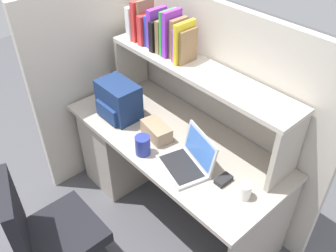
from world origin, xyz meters
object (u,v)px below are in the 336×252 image
at_px(tissue_box, 156,131).
at_px(laptop, 189,160).
at_px(paper_cup, 244,191).
at_px(computer_mouse, 224,180).
at_px(snack_canister, 143,145).
at_px(backpack, 118,101).
at_px(office_chair, 54,243).

bearing_deg(tissue_box, laptop, 2.61).
bearing_deg(paper_cup, laptop, -171.32).
distance_m(computer_mouse, paper_cup, 0.15).
distance_m(computer_mouse, snack_canister, 0.54).
height_order(computer_mouse, paper_cup, paper_cup).
height_order(backpack, computer_mouse, backpack).
distance_m(computer_mouse, tissue_box, 0.57).
xyz_separation_m(computer_mouse, office_chair, (-0.53, -0.87, -0.35)).
distance_m(backpack, tissue_box, 0.37).
height_order(backpack, snack_canister, backpack).
bearing_deg(office_chair, backpack, -46.17).
distance_m(computer_mouse, office_chair, 1.08).
distance_m(backpack, snack_canister, 0.45).
distance_m(paper_cup, snack_canister, 0.68).
bearing_deg(computer_mouse, laptop, -164.54).
distance_m(laptop, backpack, 0.71).
bearing_deg(laptop, snack_canister, -154.29).
relative_size(paper_cup, snack_canister, 0.75).
distance_m(tissue_box, office_chair, 0.93).
bearing_deg(tissue_box, computer_mouse, 10.90).
height_order(computer_mouse, tissue_box, tissue_box).
distance_m(snack_canister, office_chair, 0.79).
bearing_deg(tissue_box, office_chair, -79.05).
height_order(backpack, paper_cup, backpack).
bearing_deg(backpack, snack_canister, -16.42).
xyz_separation_m(laptop, backpack, (-0.71, -0.01, 0.08)).
height_order(paper_cup, snack_canister, snack_canister).
relative_size(backpack, computer_mouse, 2.88).
distance_m(backpack, office_chair, 1.01).
xyz_separation_m(computer_mouse, tissue_box, (-0.57, -0.02, 0.03)).
height_order(laptop, computer_mouse, laptop).
bearing_deg(paper_cup, backpack, -176.60).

